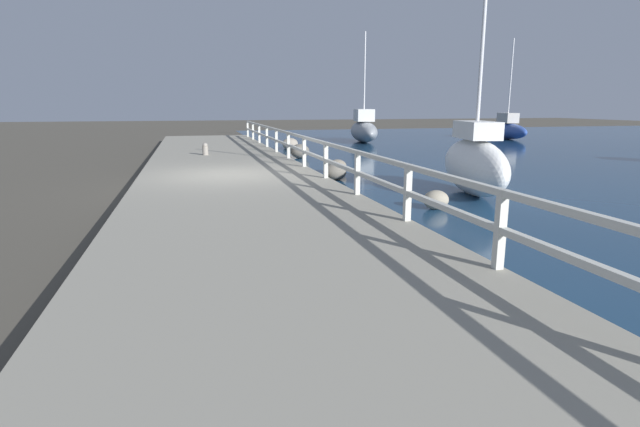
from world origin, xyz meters
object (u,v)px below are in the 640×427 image
(mooring_bollard, at_px, (205,149))
(sailboat_gray, at_px, (364,129))
(sailboat_blue, at_px, (507,129))
(sailboat_white, at_px, (475,163))

(mooring_bollard, height_order, sailboat_gray, sailboat_gray)
(mooring_bollard, distance_m, sailboat_blue, 21.77)
(mooring_bollard, relative_size, sailboat_white, 0.08)
(mooring_bollard, bearing_deg, sailboat_gray, 44.24)
(sailboat_gray, height_order, sailboat_white, sailboat_gray)
(sailboat_white, bearing_deg, sailboat_blue, 65.62)
(sailboat_gray, xyz_separation_m, sailboat_blue, (10.01, 0.40, -0.12))
(sailboat_white, bearing_deg, mooring_bollard, 138.65)
(mooring_bollard, xyz_separation_m, sailboat_gray, (9.50, 9.26, 0.19))
(mooring_bollard, distance_m, sailboat_gray, 13.27)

